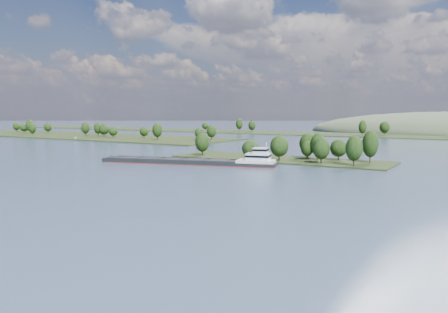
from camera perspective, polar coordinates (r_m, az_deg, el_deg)
The scene contains 6 objects.
ground at distance 148.27m, azimuth -2.36°, elevation -2.63°, with size 1800.00×1800.00×0.00m, color #3A4A64.
tree_island at distance 196.54m, azimuth 8.87°, elevation 0.57°, with size 100.00×32.10×14.76m.
left_bank at distance 406.12m, azimuth -18.47°, elevation 2.66°, with size 300.00×80.00×14.74m.
back_shoreline at distance 409.02m, azimuth 20.91°, elevation 2.56°, with size 900.00×60.00×15.07m.
cargo_barge at distance 182.24m, azimuth -3.23°, elevation -0.61°, with size 75.58×28.83×10.27m.
motorboat at distance 356.64m, azimuth -18.80°, elevation 2.27°, with size 2.23×5.93×2.29m, color white.
Camera 1 is at (81.31, -2.00, 22.13)m, focal length 35.00 mm.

